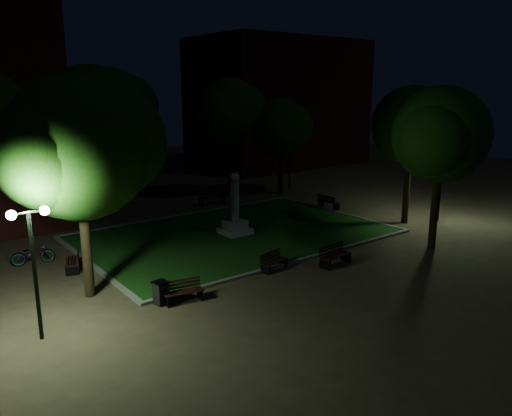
% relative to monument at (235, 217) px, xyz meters
% --- Properties ---
extents(ground, '(80.00, 80.00, 0.00)m').
position_rel_monument_xyz_m(ground, '(0.00, -2.00, -0.96)').
color(ground, brown).
extents(lawn, '(15.00, 10.00, 0.08)m').
position_rel_monument_xyz_m(lawn, '(0.00, 0.00, -0.92)').
color(lawn, '#1B4D13').
rests_on(lawn, ground).
extents(lawn_kerb, '(15.40, 10.40, 0.12)m').
position_rel_monument_xyz_m(lawn_kerb, '(0.00, 0.00, -0.90)').
color(lawn_kerb, slate).
rests_on(lawn_kerb, ground).
extents(monument, '(1.40, 1.40, 3.20)m').
position_rel_monument_xyz_m(monument, '(0.00, 0.00, 0.00)').
color(monument, '#AAA69B').
rests_on(monument, lawn).
extents(building_far, '(16.00, 10.00, 12.00)m').
position_rel_monument_xyz_m(building_far, '(18.00, 18.00, 5.04)').
color(building_far, '#4E1816').
rests_on(building_far, ground).
extents(tree_west, '(6.18, 5.05, 7.96)m').
position_rel_monument_xyz_m(tree_west, '(-8.63, -3.17, 4.48)').
color(tree_west, black).
rests_on(tree_west, ground).
extents(tree_north_wl, '(6.18, 5.05, 8.80)m').
position_rel_monument_xyz_m(tree_north_wl, '(-3.92, 8.66, 5.31)').
color(tree_north_wl, black).
rests_on(tree_north_wl, ground).
extents(tree_north_er, '(5.46, 4.46, 8.19)m').
position_rel_monument_xyz_m(tree_north_er, '(5.42, 8.04, 4.99)').
color(tree_north_er, black).
rests_on(tree_north_er, ground).
extents(tree_ne, '(5.12, 4.18, 6.76)m').
position_rel_monument_xyz_m(tree_ne, '(8.71, 6.54, 3.71)').
color(tree_ne, black).
rests_on(tree_ne, ground).
extents(tree_east, '(5.22, 4.26, 7.62)m').
position_rel_monument_xyz_m(tree_east, '(9.10, -3.89, 4.52)').
color(tree_east, black).
rests_on(tree_east, ground).
extents(tree_se, '(5.41, 4.42, 7.59)m').
position_rel_monument_xyz_m(tree_se, '(6.29, -7.50, 4.41)').
color(tree_se, black).
rests_on(tree_se, ground).
extents(tree_far_north, '(6.45, 5.27, 8.78)m').
position_rel_monument_xyz_m(tree_far_north, '(-1.72, 11.42, 5.19)').
color(tree_far_north, black).
rests_on(tree_far_north, ground).
extents(tree_extra, '(5.89, 4.81, 7.84)m').
position_rel_monument_xyz_m(tree_extra, '(-7.20, 9.98, 4.47)').
color(tree_extra, black).
rests_on(tree_extra, ground).
extents(lamppost_sw, '(1.18, 0.28, 4.09)m').
position_rel_monument_xyz_m(lamppost_sw, '(-11.06, -5.46, 1.94)').
color(lamppost_sw, black).
rests_on(lamppost_sw, ground).
extents(lamppost_se, '(1.18, 0.28, 4.62)m').
position_rel_monument_xyz_m(lamppost_se, '(10.90, -4.78, 2.26)').
color(lamppost_se, black).
rests_on(lamppost_se, ground).
extents(lamppost_ne, '(1.18, 0.28, 3.97)m').
position_rel_monument_xyz_m(lamppost_ne, '(10.21, 7.38, 1.87)').
color(lamppost_ne, black).
rests_on(lamppost_ne, ground).
extents(bench_near_left, '(1.45, 0.79, 0.76)m').
position_rel_monument_xyz_m(bench_near_left, '(-1.67, -5.15, -0.60)').
color(bench_near_left, black).
rests_on(bench_near_left, ground).
extents(bench_near_right, '(1.63, 0.68, 0.88)m').
position_rel_monument_xyz_m(bench_near_right, '(0.77, -6.32, -0.54)').
color(bench_near_right, black).
rests_on(bench_near_right, ground).
extents(bench_west_near, '(1.50, 0.74, 0.79)m').
position_rel_monument_xyz_m(bench_west_near, '(-6.30, -5.70, -0.59)').
color(bench_west_near, black).
rests_on(bench_west_near, ground).
extents(bench_left_side, '(0.98, 1.58, 0.82)m').
position_rel_monument_xyz_m(bench_left_side, '(-8.34, -0.11, -0.57)').
color(bench_left_side, black).
rests_on(bench_left_side, ground).
extents(bench_right_side, '(0.54, 1.53, 0.84)m').
position_rel_monument_xyz_m(bench_right_side, '(8.12, 1.26, -0.56)').
color(bench_right_side, black).
rests_on(bench_right_side, ground).
extents(bench_far_side, '(1.83, 0.81, 0.97)m').
position_rel_monument_xyz_m(bench_far_side, '(2.82, 6.56, -0.50)').
color(bench_far_side, black).
rests_on(bench_far_side, ground).
extents(trash_bin, '(0.56, 0.56, 0.85)m').
position_rel_monument_xyz_m(trash_bin, '(-7.01, -5.41, -0.53)').
color(trash_bin, black).
rests_on(trash_bin, ground).
extents(bicycle, '(1.85, 0.93, 0.93)m').
position_rel_monument_xyz_m(bicycle, '(-9.49, 1.70, -0.49)').
color(bicycle, black).
rests_on(bicycle, ground).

